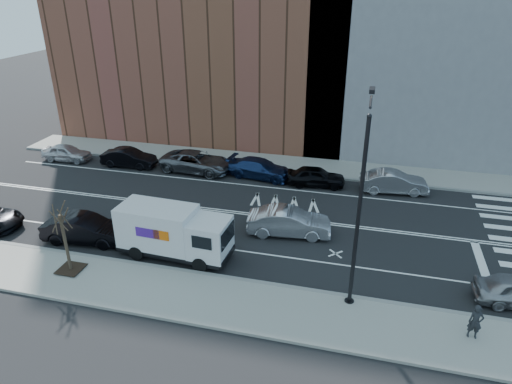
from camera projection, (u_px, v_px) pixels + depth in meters
The scene contains 19 objects.
ground at pixel (246, 214), 29.23m from camera, with size 120.00×120.00×0.00m, color black.
sidewalk_near at pixel (197, 297), 21.49m from camera, with size 44.00×3.60×0.15m, color gray.
sidewalk_far at pixel (275, 163), 36.90m from camera, with size 44.00×3.60×0.15m, color gray.
curb_near at pixel (209, 275), 23.06m from camera, with size 44.00×0.25×0.17m, color gray.
curb_far at pixel (270, 172), 35.32m from camera, with size 44.00×0.25×0.17m, color gray.
road_markings at pixel (246, 214), 29.23m from camera, with size 40.00×8.60×0.01m, color white, non-canonical shape.
bldg_brick at pixel (204, 11), 39.97m from camera, with size 26.00×10.00×22.00m, color brown.
streetlight at pixel (360, 201), 19.44m from camera, with size 0.44×4.02×9.34m.
street_tree at pixel (67, 248), 22.81m from camera, with size 1.20×1.20×3.75m.
fedex_van at pixel (173, 232), 24.24m from camera, with size 6.25×2.44×2.81m.
far_parked_a at pixel (67, 153), 37.42m from camera, with size 1.61×3.99×1.36m, color #B7B7BC.
far_parked_b at pixel (129, 158), 36.25m from camera, with size 1.52×4.36×1.44m, color black.
far_parked_c at pixel (197, 162), 35.29m from camera, with size 2.59×5.62×1.56m, color #56595F.
far_parked_d at pixel (260, 168), 34.22m from camera, with size 2.01×4.94×1.43m, color navy.
far_parked_e at pixel (316, 176), 32.89m from camera, with size 1.67×4.16×1.42m, color black.
far_parked_f at pixel (394, 182), 31.85m from camera, with size 1.62×4.64×1.53m, color #9E9EA3.
driving_sedan at pixel (289, 222), 26.60m from camera, with size 1.69×4.84×1.60m, color silver.
near_parked_rear_a at pixel (85, 229), 25.87m from camera, with size 1.67×4.79×1.58m, color black.
pedestrian at pixel (475, 322), 18.71m from camera, with size 0.57×0.38×1.57m, color black.
Camera 1 is at (6.99, -24.87, 13.76)m, focal length 32.00 mm.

